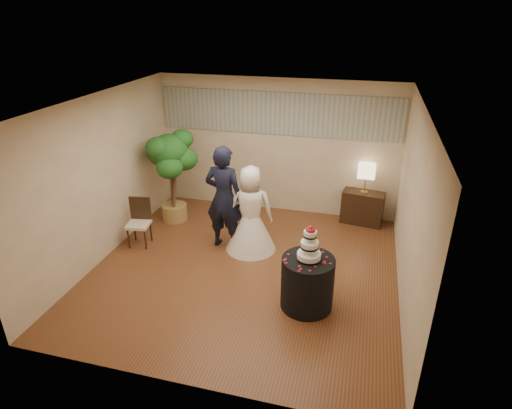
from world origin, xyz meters
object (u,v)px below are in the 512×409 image
(bride, at_px, (251,209))
(side_chair, at_px, (138,223))
(groom, at_px, (224,198))
(cake_table, at_px, (307,283))
(table_lamp, at_px, (366,179))
(wedding_cake, at_px, (310,243))
(ficus_tree, at_px, (172,176))
(console, at_px, (362,208))

(bride, relative_size, side_chair, 1.79)
(groom, distance_m, cake_table, 2.26)
(table_lamp, bearing_deg, side_chair, -153.73)
(cake_table, xyz_separation_m, wedding_cake, (0.00, 0.00, 0.67))
(cake_table, distance_m, wedding_cake, 0.67)
(cake_table, bearing_deg, table_lamp, 76.88)
(wedding_cake, distance_m, side_chair, 3.47)
(bride, bearing_deg, side_chair, -0.66)
(groom, relative_size, ficus_tree, 1.01)
(groom, distance_m, ficus_tree, 1.56)
(groom, bearing_deg, cake_table, 146.93)
(ficus_tree, relative_size, side_chair, 2.16)
(table_lamp, bearing_deg, cake_table, -103.12)
(ficus_tree, height_order, side_chair, ficus_tree)
(console, relative_size, table_lamp, 1.41)
(console, bearing_deg, ficus_tree, -159.10)
(bride, xyz_separation_m, ficus_tree, (-1.84, 0.73, 0.17))
(cake_table, height_order, console, cake_table)
(groom, distance_m, bride, 0.51)
(cake_table, distance_m, ficus_tree, 3.77)
(bride, relative_size, wedding_cake, 2.97)
(wedding_cake, height_order, console, wedding_cake)
(console, bearing_deg, cake_table, -94.61)
(console, distance_m, table_lamp, 0.63)
(groom, height_order, cake_table, groom)
(console, height_order, side_chair, side_chair)
(console, distance_m, side_chair, 4.40)
(bride, relative_size, table_lamp, 2.74)
(ficus_tree, distance_m, side_chair, 1.25)
(bride, height_order, cake_table, bride)
(cake_table, xyz_separation_m, console, (0.69, 2.94, -0.06))
(bride, bearing_deg, console, -152.56)
(groom, xyz_separation_m, table_lamp, (2.40, 1.58, 0.00))
(wedding_cake, xyz_separation_m, side_chair, (-3.26, 1.00, -0.63))
(groom, relative_size, side_chair, 2.17)
(cake_table, height_order, side_chair, side_chair)
(wedding_cake, distance_m, table_lamp, 3.02)
(groom, bearing_deg, table_lamp, -141.22)
(groom, relative_size, cake_table, 2.40)
(wedding_cake, relative_size, console, 0.66)
(wedding_cake, height_order, ficus_tree, ficus_tree)
(wedding_cake, bearing_deg, bride, 131.67)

